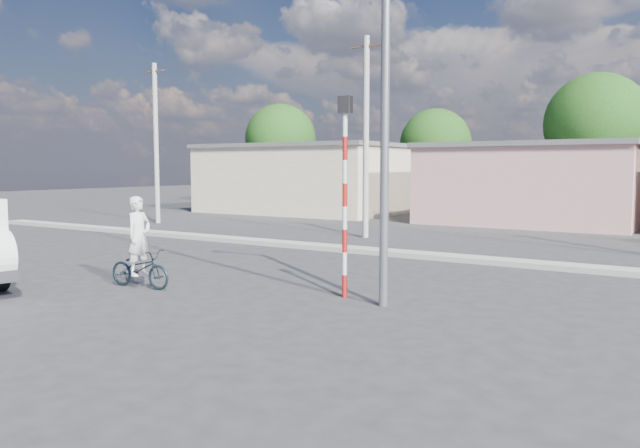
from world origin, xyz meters
The scene contains 9 objects.
ground_plane centered at (0.00, 0.00, 0.00)m, with size 120.00×120.00×0.00m, color #2A2A2D.
median centered at (0.00, 8.00, 0.08)m, with size 40.00×0.80×0.16m, color #99968E.
bicycle centered at (-1.43, -0.17, 0.46)m, with size 0.61×1.75×0.92m, color black.
cyclist centered at (-1.43, -0.17, 0.93)m, with size 0.68×0.45×1.87m, color silver.
traffic_pole centered at (3.20, 1.50, 2.59)m, with size 0.28×0.18×4.36m.
streetlight centered at (4.14, 1.20, 4.96)m, with size 2.34×0.22×9.00m.
building_row centered at (1.10, 22.00, 2.13)m, with size 37.80×7.30×4.44m.
tree_row centered at (3.76, 28.45, 4.99)m, with size 43.62×7.43×8.42m.
utility_poles centered at (3.25, 12.00, 4.07)m, with size 35.40×0.24×8.00m.
Camera 1 is at (10.02, -10.12, 2.86)m, focal length 35.00 mm.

